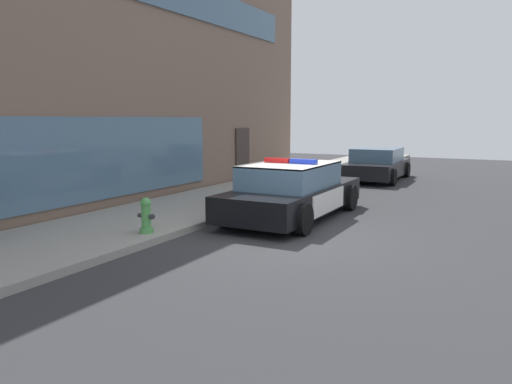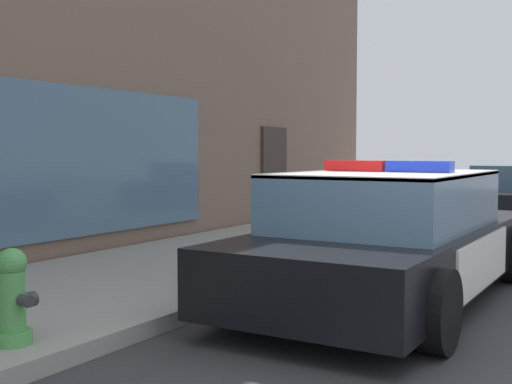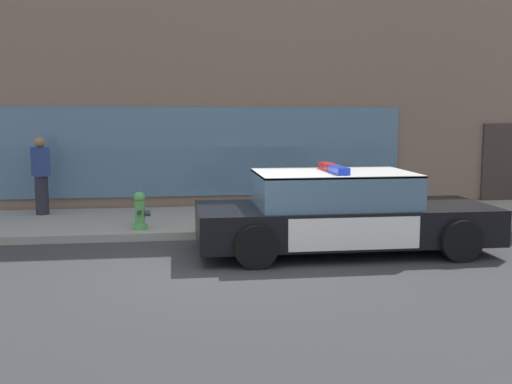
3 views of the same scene
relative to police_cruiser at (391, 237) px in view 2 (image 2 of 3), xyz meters
The scene contains 4 objects.
ground 2.40m from the police_cruiser, 161.49° to the right, with size 48.00×48.00×0.00m, color #303033.
sidewalk 3.66m from the police_cruiser, 127.18° to the left, with size 48.00×3.20×0.15m, color gray.
police_cruiser is the anchor object (origin of this frame).
fire_hydrant 3.86m from the police_cruiser, 153.73° to the left, with size 0.34×0.39×0.73m.
Camera 2 is at (-4.50, -1.61, 1.59)m, focal length 46.15 mm.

